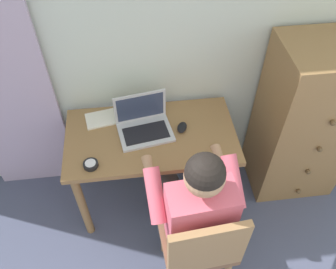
{
  "coord_description": "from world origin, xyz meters",
  "views": [
    {
      "loc": [
        -0.35,
        0.31,
        2.43
      ],
      "look_at": [
        -0.18,
        1.73,
        0.83
      ],
      "focal_mm": 37.61,
      "sensor_mm": 36.0,
      "label": 1
    }
  ],
  "objects_px": {
    "computer_mouse": "(182,127)",
    "desk_clock": "(91,165)",
    "chair": "(200,245)",
    "person_seated": "(194,201)",
    "notebook_pad": "(102,119)",
    "dresser": "(305,122)",
    "desk": "(151,146)",
    "laptop": "(144,124)"
  },
  "relations": [
    {
      "from": "desk",
      "to": "desk_clock",
      "type": "relative_size",
      "value": 12.31
    },
    {
      "from": "dresser",
      "to": "chair",
      "type": "bearing_deg",
      "value": -139.88
    },
    {
      "from": "chair",
      "to": "desk_clock",
      "type": "height_order",
      "value": "chair"
    },
    {
      "from": "person_seated",
      "to": "notebook_pad",
      "type": "xyz_separation_m",
      "value": [
        -0.52,
        0.67,
        0.05
      ]
    },
    {
      "from": "chair",
      "to": "laptop",
      "type": "xyz_separation_m",
      "value": [
        -0.25,
        0.73,
        0.28
      ]
    },
    {
      "from": "person_seated",
      "to": "computer_mouse",
      "type": "relative_size",
      "value": 12.07
    },
    {
      "from": "dresser",
      "to": "computer_mouse",
      "type": "height_order",
      "value": "dresser"
    },
    {
      "from": "notebook_pad",
      "to": "chair",
      "type": "bearing_deg",
      "value": -68.06
    },
    {
      "from": "person_seated",
      "to": "laptop",
      "type": "relative_size",
      "value": 3.21
    },
    {
      "from": "desk",
      "to": "notebook_pad",
      "type": "bearing_deg",
      "value": 150.35
    },
    {
      "from": "desk",
      "to": "person_seated",
      "type": "bearing_deg",
      "value": -67.8
    },
    {
      "from": "desk",
      "to": "dresser",
      "type": "xyz_separation_m",
      "value": [
        1.1,
        0.07,
        0.02
      ]
    },
    {
      "from": "desk",
      "to": "notebook_pad",
      "type": "height_order",
      "value": "notebook_pad"
    },
    {
      "from": "desk",
      "to": "laptop",
      "type": "xyz_separation_m",
      "value": [
        -0.04,
        0.06,
        0.17
      ]
    },
    {
      "from": "chair",
      "to": "desk_clock",
      "type": "xyz_separation_m",
      "value": [
        -0.59,
        0.47,
        0.24
      ]
    },
    {
      "from": "chair",
      "to": "notebook_pad",
      "type": "xyz_separation_m",
      "value": [
        -0.53,
        0.85,
        0.23
      ]
    },
    {
      "from": "desk",
      "to": "computer_mouse",
      "type": "height_order",
      "value": "computer_mouse"
    },
    {
      "from": "computer_mouse",
      "to": "desk_clock",
      "type": "relative_size",
      "value": 1.11
    },
    {
      "from": "computer_mouse",
      "to": "chair",
      "type": "bearing_deg",
      "value": -68.14
    },
    {
      "from": "dresser",
      "to": "person_seated",
      "type": "distance_m",
      "value": 1.06
    },
    {
      "from": "computer_mouse",
      "to": "desk_clock",
      "type": "distance_m",
      "value": 0.63
    },
    {
      "from": "dresser",
      "to": "person_seated",
      "type": "relative_size",
      "value": 1.05
    },
    {
      "from": "person_seated",
      "to": "notebook_pad",
      "type": "distance_m",
      "value": 0.85
    },
    {
      "from": "person_seated",
      "to": "laptop",
      "type": "height_order",
      "value": "person_seated"
    },
    {
      "from": "dresser",
      "to": "notebook_pad",
      "type": "xyz_separation_m",
      "value": [
        -1.42,
        0.11,
        0.1
      ]
    },
    {
      "from": "chair",
      "to": "computer_mouse",
      "type": "distance_m",
      "value": 0.74
    },
    {
      "from": "desk_clock",
      "to": "notebook_pad",
      "type": "relative_size",
      "value": 0.43
    },
    {
      "from": "dresser",
      "to": "desk_clock",
      "type": "height_order",
      "value": "dresser"
    },
    {
      "from": "computer_mouse",
      "to": "notebook_pad",
      "type": "relative_size",
      "value": 0.48
    },
    {
      "from": "desk_clock",
      "to": "chair",
      "type": "bearing_deg",
      "value": -38.31
    },
    {
      "from": "laptop",
      "to": "desk_clock",
      "type": "distance_m",
      "value": 0.43
    },
    {
      "from": "dresser",
      "to": "person_seated",
      "type": "height_order",
      "value": "dresser"
    },
    {
      "from": "desk",
      "to": "desk_clock",
      "type": "height_order",
      "value": "desk_clock"
    },
    {
      "from": "desk",
      "to": "computer_mouse",
      "type": "distance_m",
      "value": 0.25
    },
    {
      "from": "chair",
      "to": "desk_clock",
      "type": "relative_size",
      "value": 9.88
    },
    {
      "from": "dresser",
      "to": "desk_clock",
      "type": "relative_size",
      "value": 14.07
    },
    {
      "from": "desk",
      "to": "person_seated",
      "type": "xyz_separation_m",
      "value": [
        0.2,
        -0.49,
        0.07
      ]
    },
    {
      "from": "person_seated",
      "to": "desk_clock",
      "type": "xyz_separation_m",
      "value": [
        -0.58,
        0.28,
        0.06
      ]
    },
    {
      "from": "desk_clock",
      "to": "desk",
      "type": "bearing_deg",
      "value": 28.63
    },
    {
      "from": "desk",
      "to": "notebook_pad",
      "type": "distance_m",
      "value": 0.38
    },
    {
      "from": "dresser",
      "to": "desk_clock",
      "type": "distance_m",
      "value": 1.51
    },
    {
      "from": "dresser",
      "to": "computer_mouse",
      "type": "xyz_separation_m",
      "value": [
        -0.89,
        -0.05,
        0.11
      ]
    }
  ]
}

